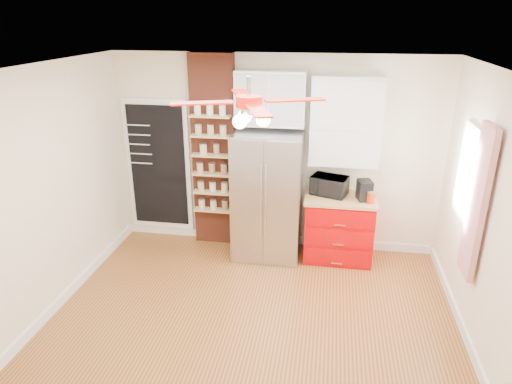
% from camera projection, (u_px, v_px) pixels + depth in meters
% --- Properties ---
extents(floor, '(4.50, 4.50, 0.00)m').
position_uv_depth(floor, '(250.00, 326.00, 4.95)').
color(floor, '#9B6027').
rests_on(floor, ground).
extents(ceiling, '(4.50, 4.50, 0.00)m').
position_uv_depth(ceiling, '(249.00, 70.00, 3.97)').
color(ceiling, white).
rests_on(ceiling, wall_back).
extents(wall_back, '(4.50, 0.02, 2.70)m').
position_uv_depth(wall_back, '(275.00, 154.00, 6.30)').
color(wall_back, '#EFE8C0').
rests_on(wall_back, floor).
extents(wall_front, '(4.50, 0.02, 2.70)m').
position_uv_depth(wall_front, '(188.00, 351.00, 2.62)').
color(wall_front, '#EFE8C0').
rests_on(wall_front, floor).
extents(wall_left, '(0.02, 4.00, 2.70)m').
position_uv_depth(wall_left, '(40.00, 198.00, 4.80)').
color(wall_left, '#EFE8C0').
rests_on(wall_left, floor).
extents(wall_right, '(0.02, 4.00, 2.70)m').
position_uv_depth(wall_right, '(495.00, 229.00, 4.12)').
color(wall_right, '#EFE8C0').
rests_on(wall_right, floor).
extents(chalkboard, '(0.95, 0.05, 1.95)m').
position_uv_depth(chalkboard, '(159.00, 166.00, 6.61)').
color(chalkboard, white).
rests_on(chalkboard, wall_back).
extents(brick_pillar, '(0.60, 0.16, 2.70)m').
position_uv_depth(brick_pillar, '(214.00, 153.00, 6.35)').
color(brick_pillar, brown).
rests_on(brick_pillar, floor).
extents(fridge, '(0.90, 0.70, 1.75)m').
position_uv_depth(fridge, '(268.00, 196.00, 6.14)').
color(fridge, '#B0B0B5').
rests_on(fridge, floor).
extents(upper_glass_cabinet, '(0.90, 0.35, 0.70)m').
position_uv_depth(upper_glass_cabinet, '(271.00, 98.00, 5.85)').
color(upper_glass_cabinet, white).
rests_on(upper_glass_cabinet, wall_back).
extents(red_cabinet, '(0.94, 0.64, 0.90)m').
position_uv_depth(red_cabinet, '(339.00, 228.00, 6.19)').
color(red_cabinet, '#BE0005').
rests_on(red_cabinet, floor).
extents(upper_shelf_unit, '(0.90, 0.30, 1.15)m').
position_uv_depth(upper_shelf_unit, '(346.00, 121.00, 5.83)').
color(upper_shelf_unit, white).
rests_on(upper_shelf_unit, wall_back).
extents(window, '(0.04, 0.75, 1.05)m').
position_uv_depth(window, '(470.00, 175.00, 4.87)').
color(window, white).
rests_on(window, wall_right).
extents(curtain, '(0.06, 0.40, 1.55)m').
position_uv_depth(curtain, '(478.00, 203.00, 4.41)').
color(curtain, red).
rests_on(curtain, wall_right).
extents(ceiling_fan, '(1.40, 1.40, 0.44)m').
position_uv_depth(ceiling_fan, '(249.00, 102.00, 4.07)').
color(ceiling_fan, silver).
rests_on(ceiling_fan, ceiling).
extents(toaster_oven, '(0.53, 0.44, 0.26)m').
position_uv_depth(toaster_oven, '(329.00, 186.00, 6.06)').
color(toaster_oven, black).
rests_on(toaster_oven, red_cabinet).
extents(coffee_maker, '(0.21, 0.24, 0.26)m').
position_uv_depth(coffee_maker, '(364.00, 190.00, 5.89)').
color(coffee_maker, black).
rests_on(coffee_maker, red_cabinet).
extents(canister_left, '(0.11, 0.11, 0.14)m').
position_uv_depth(canister_left, '(371.00, 197.00, 5.82)').
color(canister_left, red).
rests_on(canister_left, red_cabinet).
extents(canister_right, '(0.12, 0.12, 0.12)m').
position_uv_depth(canister_right, '(370.00, 195.00, 5.92)').
color(canister_right, '#B62E0A').
rests_on(canister_right, red_cabinet).
extents(pantry_jar_oats, '(0.11, 0.11, 0.14)m').
position_uv_depth(pantry_jar_oats, '(203.00, 149.00, 6.19)').
color(pantry_jar_oats, beige).
rests_on(pantry_jar_oats, brick_pillar).
extents(pantry_jar_beans, '(0.11, 0.11, 0.13)m').
position_uv_depth(pantry_jar_beans, '(216.00, 149.00, 6.19)').
color(pantry_jar_beans, olive).
rests_on(pantry_jar_beans, brick_pillar).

